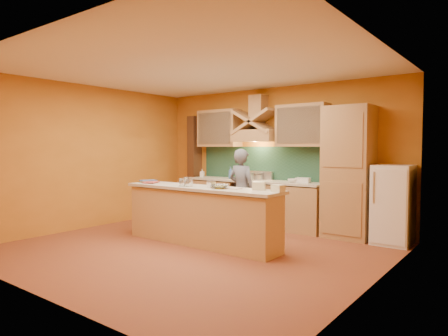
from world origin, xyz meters
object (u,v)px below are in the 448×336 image
Objects in this scene: stove at (254,203)px; fridge at (393,205)px; person at (242,190)px; mixing_bowl at (220,186)px; kitchen_scale at (211,185)px.

fridge reaches higher than stove.
person reaches higher than fridge.
stove is at bearing -72.70° from person.
stove is 0.58× the size of person.
stove is 2.71m from fridge.
stove is at bearing 107.99° from mixing_bowl.
stove is 0.69× the size of fridge.
kitchen_scale is (0.27, -1.23, 0.21)m from person.
mixing_bowl is at bearing -136.68° from fridge.
mixing_bowl is (0.63, -1.95, 0.53)m from stove.
kitchen_scale is (0.44, -1.93, 0.54)m from stove.
stove is 2.06m from kitchen_scale.
person reaches higher than stove.
person is at bearing 110.03° from mixing_bowl.
stove is 3.34× the size of mixing_bowl.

